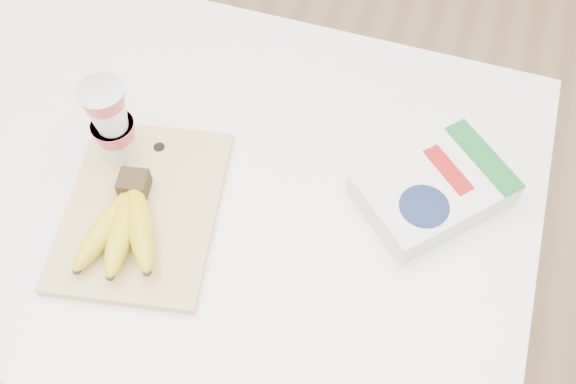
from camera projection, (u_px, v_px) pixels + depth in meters
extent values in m
plane|color=tan|center=(220.00, 348.00, 1.95)|extent=(4.00, 4.00, 0.00)
cube|color=white|center=(202.00, 282.00, 1.54)|extent=(1.28, 0.86, 0.96)
cube|color=#E7C77E|center=(142.00, 209.00, 1.08)|extent=(0.31, 0.38, 0.02)
cube|color=#382816|center=(134.00, 184.00, 1.07)|extent=(0.06, 0.05, 0.03)
ellipsoid|color=gold|center=(106.00, 227.00, 1.03)|extent=(0.06, 0.18, 0.05)
sphere|color=#382816|center=(77.00, 270.00, 0.99)|extent=(0.01, 0.01, 0.01)
ellipsoid|color=gold|center=(122.00, 229.00, 1.02)|extent=(0.08, 0.18, 0.05)
sphere|color=#382816|center=(110.00, 277.00, 0.98)|extent=(0.01, 0.01, 0.01)
ellipsoid|color=gold|center=(140.00, 226.00, 1.02)|extent=(0.13, 0.17, 0.05)
sphere|color=#382816|center=(147.00, 272.00, 0.98)|extent=(0.01, 0.01, 0.01)
cylinder|color=silver|center=(100.00, 90.00, 0.98)|extent=(0.08, 0.08, 0.00)
cube|color=white|center=(433.00, 189.00, 1.08)|extent=(0.28, 0.29, 0.05)
cube|color=#166627|center=(484.00, 157.00, 1.09)|extent=(0.15, 0.14, 0.00)
cylinder|color=#132048|center=(424.00, 206.00, 1.03)|extent=(0.12, 0.12, 0.00)
cube|color=#A41612|center=(448.00, 170.00, 1.07)|extent=(0.10, 0.09, 0.00)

